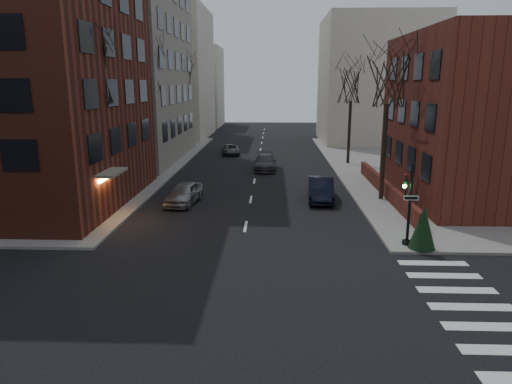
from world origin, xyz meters
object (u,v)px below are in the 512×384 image
tree_left_c (182,80)px  streetlamp_near (145,131)px  streetlamp_far (191,113)px  parked_sedan (321,189)px  sandwich_board (410,195)px  car_lane_silver (184,193)px  tree_right_a (389,79)px  tree_left_a (91,70)px  car_lane_far (230,150)px  car_lane_gray (265,162)px  evergreen_shrub (423,227)px  traffic_signal (408,209)px  tree_left_b (148,68)px  tree_right_b (351,85)px

tree_left_c → streetlamp_near: (0.60, -18.00, -3.79)m
streetlamp_far → parked_sedan: (12.93, -24.05, -3.46)m
streetlamp_near → sandwich_board: size_ratio=7.07×
car_lane_silver → tree_right_a: bearing=13.6°
tree_left_c → parked_sedan: size_ratio=2.07×
tree_left_a → car_lane_far: 25.79m
tree_left_c → car_lane_far: bearing=-20.6°
car_lane_gray → tree_left_c: bearing=130.7°
streetlamp_far → car_lane_far: (4.99, -4.10, -3.68)m
parked_sedan → tree_left_a: bearing=-160.1°
car_lane_far → evergreen_shrub: (11.76, -29.40, 0.63)m
tree_left_a → car_lane_silver: 9.35m
car_lane_far → tree_right_a: bearing=-66.9°
traffic_signal → tree_right_a: size_ratio=0.41×
tree_left_a → tree_left_b: bearing=90.0°
car_lane_silver → tree_right_b: bearing=57.3°
evergreen_shrub → tree_left_a: bearing=162.4°
tree_right_b → streetlamp_far: 20.01m
traffic_signal → tree_right_b: (0.86, 23.01, 5.68)m
tree_right_a → evergreen_shrub: tree_right_a is taller
streetlamp_far → evergreen_shrub: streetlamp_far is taller
tree_right_a → streetlamp_near: bearing=166.8°
tree_right_b → car_lane_silver: tree_right_b is taller
car_lane_gray → tree_left_a: bearing=-123.0°
streetlamp_far → car_lane_silver: 25.85m
streetlamp_near → tree_right_b: bearing=30.5°
sandwich_board → car_lane_silver: bearing=-156.5°
tree_left_b → car_lane_far: 15.58m
tree_right_b → car_lane_far: size_ratio=2.30×
traffic_signal → streetlamp_near: (-16.14, 13.01, 2.33)m
traffic_signal → sandwich_board: (2.56, 8.16, -1.31)m
parked_sedan → evergreen_shrub: evergreen_shrub is taller
car_lane_silver → car_lane_far: 21.25m
streetlamp_far → car_lane_far: 7.43m
tree_left_c → evergreen_shrub: (17.35, -31.50, -6.85)m
tree_right_b → streetlamp_near: size_ratio=1.46×
car_lane_far → tree_left_a: bearing=-111.2°
tree_left_a → car_lane_silver: size_ratio=2.45×
tree_left_c → tree_right_a: bearing=-51.3°
tree_left_a → sandwich_board: size_ratio=11.55×
streetlamp_near → streetlamp_far: same height
parked_sedan → car_lane_silver: parked_sedan is taller
traffic_signal → sandwich_board: size_ratio=4.50×
streetlamp_near → car_lane_gray: 11.90m
tree_left_a → streetlamp_far: size_ratio=1.63×
traffic_signal → tree_right_a: tree_right_a is taller
tree_left_a → streetlamp_near: tree_left_a is taller
tree_left_c → car_lane_gray: size_ratio=2.06×
tree_left_a → parked_sedan: (13.53, 3.95, -7.70)m
parked_sedan → evergreen_shrub: size_ratio=2.27×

